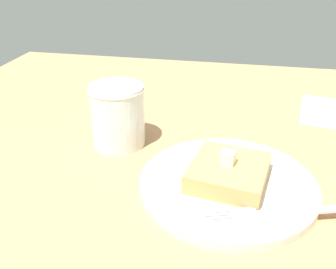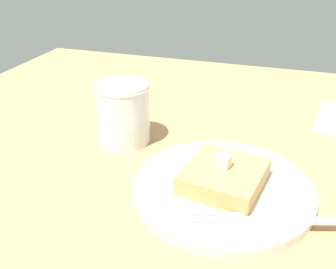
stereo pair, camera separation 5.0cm
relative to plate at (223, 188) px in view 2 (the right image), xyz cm
name	(u,v)px [view 2 (the right image)]	position (x,y,z in cm)	size (l,w,h in cm)	color
table_surface	(177,179)	(-2.49, -6.64, -1.79)	(100.46, 100.46, 2.27)	tan
plate	(223,188)	(0.00, 0.00, 0.00)	(21.96, 21.96, 1.16)	silver
toast_slice_center	(224,176)	(0.00, 0.00, 1.70)	(9.42, 8.96, 2.39)	tan
butter_pat_primary	(223,161)	(-0.13, -0.21, 3.71)	(1.62, 1.46, 1.62)	#F9EAC9
fork	(254,221)	(5.76, 4.39, 0.69)	(6.15, 15.70, 0.36)	silver
syrup_jar	(123,114)	(-8.58, -16.86, 3.77)	(8.12, 8.12, 9.17)	#49220B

